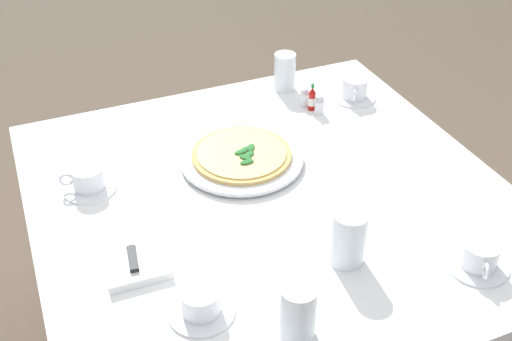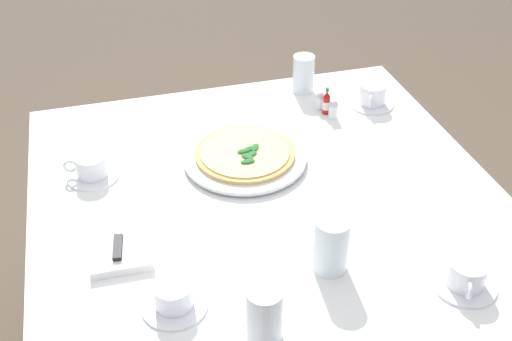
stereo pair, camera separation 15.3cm
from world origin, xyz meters
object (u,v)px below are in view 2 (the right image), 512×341
coffee_cup_far_right (372,96)px  napkin_folded (119,237)px  water_glass_near_right (303,76)px  hot_sauce_bottle (326,103)px  water_glass_far_left (331,248)px  water_glass_left_edge (264,316)px  coffee_cup_near_left (466,276)px  dinner_knife (119,232)px  pizza_plate (245,158)px  pizza (245,153)px  coffee_cup_right_edge (174,296)px  pepper_shaker (333,110)px  salt_shaker (320,102)px  coffee_cup_back_corner (91,167)px

coffee_cup_far_right → napkin_folded: bearing=117.3°
water_glass_near_right → hot_sauce_bottle: 0.15m
water_glass_far_left → water_glass_left_edge: 0.22m
coffee_cup_near_left → dinner_knife: bearing=63.6°
coffee_cup_far_right → hot_sauce_bottle: bearing=94.3°
coffee_cup_far_right → napkin_folded: (-0.40, 0.77, -0.02)m
coffee_cup_near_left → water_glass_near_right: size_ratio=1.13×
pizza_plate → napkin_folded: (-0.22, 0.34, -0.00)m
pizza → hot_sauce_bottle: hot_sauce_bottle is taller
water_glass_far_left → dinner_knife: (0.20, 0.41, -0.03)m
pizza → hot_sauce_bottle: 0.33m
coffee_cup_right_edge → water_glass_left_edge: 0.19m
water_glass_near_right → pepper_shaker: size_ratio=2.04×
hot_sauce_bottle → dinner_knife: bearing=121.7°
coffee_cup_right_edge → dinner_knife: size_ratio=0.68×
pizza → coffee_cup_far_right: bearing=-67.3°
coffee_cup_right_edge → water_glass_far_left: (0.02, -0.33, 0.03)m
coffee_cup_right_edge → coffee_cup_near_left: 0.58m
coffee_cup_near_left → salt_shaker: 0.74m
napkin_folded → salt_shaker: size_ratio=4.00×
coffee_cup_near_left → water_glass_left_edge: water_glass_left_edge is taller
coffee_cup_back_corner → coffee_cup_right_edge: coffee_cup_back_corner is taller
water_glass_near_right → salt_shaker: (-0.12, -0.01, -0.02)m
coffee_cup_near_left → water_glass_far_left: bearing=63.3°
coffee_cup_far_right → pizza: bearing=112.7°
salt_shaker → pepper_shaker: bearing=-160.3°
coffee_cup_far_right → coffee_cup_near_left: (-0.72, 0.12, -0.00)m
water_glass_near_right → hot_sauce_bottle: size_ratio=1.38×
coffee_cup_far_right → water_glass_left_edge: water_glass_left_edge is taller
pizza → napkin_folded: bearing=122.8°
dinner_knife → salt_shaker: size_ratio=3.48×
napkin_folded → pizza: bearing=-55.1°
water_glass_near_right → hot_sauce_bottle: bearing=-172.3°
napkin_folded → water_glass_left_edge: bearing=-143.1°
coffee_cup_far_right → coffee_cup_back_corner: coffee_cup_far_right is taller
water_glass_near_right → water_glass_far_left: (-0.73, 0.20, 0.00)m
pizza_plate → coffee_cup_back_corner: size_ratio=2.39×
pizza → dinner_knife: 0.40m
water_glass_far_left → dinner_knife: 0.46m
pizza_plate → coffee_cup_right_edge: 0.50m
water_glass_near_right → water_glass_left_edge: 0.94m
napkin_folded → salt_shaker: (0.42, -0.61, 0.02)m
hot_sauce_bottle → pepper_shaker: hot_sauce_bottle is taller
pepper_shaker → pizza: bearing=115.6°
coffee_cup_right_edge → salt_shaker: coffee_cup_right_edge is taller
coffee_cup_back_corner → water_glass_near_right: 0.70m
coffee_cup_back_corner → coffee_cup_near_left: 0.90m
hot_sauce_bottle → water_glass_far_left: bearing=159.8°
pizza → water_glass_far_left: bearing=-170.5°
coffee_cup_right_edge → pizza: bearing=-30.5°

